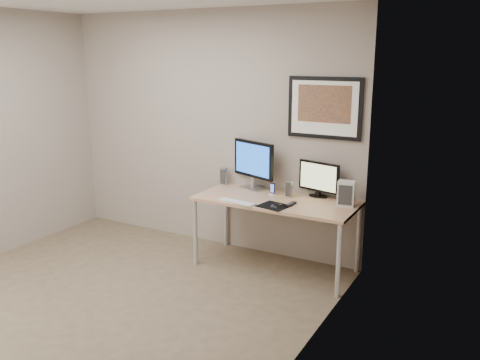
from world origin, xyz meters
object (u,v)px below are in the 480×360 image
at_px(monitor_large, 253,163).
at_px(speaker_left, 224,176).
at_px(desk, 276,206).
at_px(monitor_tv, 319,178).
at_px(framed_art, 325,108).
at_px(keyboard, 236,202).
at_px(speaker_right, 289,189).
at_px(fan_unit, 346,194).
at_px(phone_dock, 273,189).

height_order(monitor_large, speaker_left, monitor_large).
distance_m(desk, monitor_tv, 0.51).
relative_size(desk, monitor_large, 2.95).
bearing_deg(speaker_left, monitor_large, -12.98).
xyz_separation_m(framed_art, keyboard, (-0.64, -0.62, -0.88)).
bearing_deg(speaker_right, speaker_left, 164.47).
relative_size(monitor_large, monitor_tv, 1.20).
xyz_separation_m(monitor_tv, keyboard, (-0.62, -0.57, -0.19)).
height_order(framed_art, fan_unit, framed_art).
distance_m(monitor_large, fan_unit, 1.07).
bearing_deg(fan_unit, speaker_right, 167.99).
bearing_deg(desk, monitor_large, 146.88).
bearing_deg(speaker_right, phone_dock, 175.70).
bearing_deg(monitor_tv, speaker_left, -164.86).
height_order(desk, monitor_large, monitor_large).
relative_size(framed_art, speaker_right, 4.52).
bearing_deg(speaker_right, framed_art, 25.58).
distance_m(monitor_tv, speaker_left, 1.09).
relative_size(monitor_large, fan_unit, 2.25).
height_order(monitor_tv, speaker_right, monitor_tv).
height_order(desk, fan_unit, fan_unit).
bearing_deg(speaker_left, keyboard, -60.51).
distance_m(desk, fan_unit, 0.71).
distance_m(framed_art, speaker_left, 1.36).
xyz_separation_m(desk, phone_dock, (-0.10, 0.14, 0.13)).
height_order(desk, speaker_left, speaker_left).
bearing_deg(framed_art, phone_dock, -157.03).
relative_size(desk, fan_unit, 6.62).
bearing_deg(speaker_left, monitor_tv, -9.46).
bearing_deg(monitor_large, monitor_tv, 23.56).
distance_m(monitor_large, phone_dock, 0.37).
relative_size(monitor_tv, speaker_right, 2.72).
xyz_separation_m(monitor_large, speaker_left, (-0.37, 0.02, -0.19)).
xyz_separation_m(desk, monitor_large, (-0.38, 0.25, 0.35)).
xyz_separation_m(monitor_tv, fan_unit, (0.34, -0.17, -0.07)).
xyz_separation_m(framed_art, speaker_left, (-1.10, -0.07, -0.80)).
distance_m(framed_art, fan_unit, 0.86).
distance_m(speaker_right, phone_dock, 0.18).
relative_size(speaker_left, phone_dock, 1.52).
xyz_separation_m(monitor_large, phone_dock, (0.28, -0.11, -0.22)).
bearing_deg(phone_dock, keyboard, -97.87).
bearing_deg(phone_dock, speaker_right, 19.14).
bearing_deg(desk, monitor_tv, 40.46).
xyz_separation_m(desk, speaker_right, (0.07, 0.15, 0.15)).
xyz_separation_m(speaker_right, phone_dock, (-0.18, -0.01, -0.02)).
height_order(monitor_large, phone_dock, monitor_large).
height_order(speaker_left, fan_unit, fan_unit).
distance_m(monitor_large, monitor_tv, 0.72).
relative_size(monitor_tv, phone_dock, 3.60).
distance_m(speaker_left, keyboard, 0.72).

